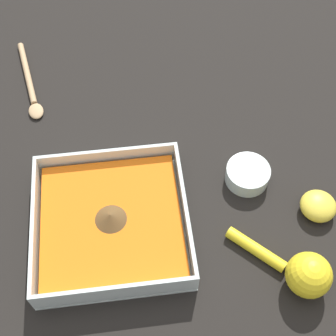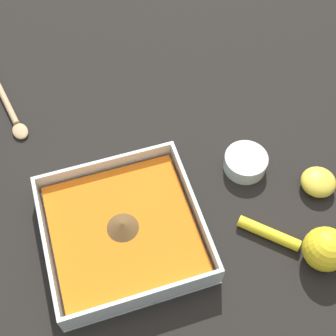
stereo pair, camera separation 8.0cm
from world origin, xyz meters
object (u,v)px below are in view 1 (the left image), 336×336
square_dish (112,223)px  lemon_half (318,206)px  spice_bowl (247,175)px  lemon_squeezer (303,272)px  wooden_spoon (30,84)px

square_dish → lemon_half: (-0.01, -0.34, -0.00)m
square_dish → lemon_half: bearing=-91.8°
spice_bowl → lemon_squeezer: size_ratio=0.54×
lemon_squeezer → wooden_spoon: size_ratio=0.66×
square_dish → lemon_half: 0.34m
square_dish → wooden_spoon: 0.37m
square_dish → wooden_spoon: (0.34, 0.15, -0.01)m
wooden_spoon → lemon_squeezer: bearing=31.3°
lemon_squeezer → wooden_spoon: (0.46, 0.43, -0.03)m
square_dish → spice_bowl: 0.25m
lemon_half → square_dish: bearing=88.2°
spice_bowl → square_dish: bearing=105.3°
square_dish → spice_bowl: size_ratio=3.23×
spice_bowl → wooden_spoon: size_ratio=0.36×
square_dish → wooden_spoon: size_ratio=1.15×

